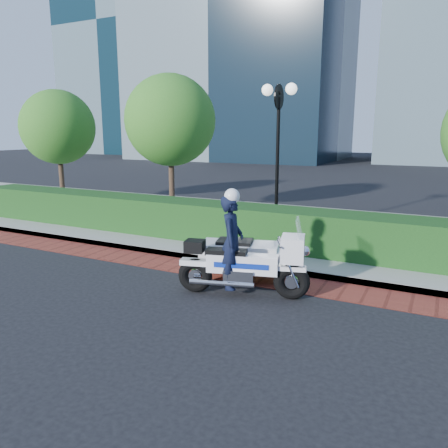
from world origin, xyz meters
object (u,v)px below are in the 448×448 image
at_px(lamppost, 278,135).
at_px(tree_a, 58,127).
at_px(police_motorcycle, 240,255).
at_px(tree_b, 170,121).

bearing_deg(lamppost, tree_a, 172.59).
distance_m(lamppost, police_motorcycle, 5.06).
distance_m(lamppost, tree_b, 4.71).
distance_m(lamppost, tree_a, 10.09).
relative_size(lamppost, police_motorcycle, 1.66).
height_order(lamppost, tree_b, tree_b).
xyz_separation_m(tree_a, police_motorcycle, (10.89, -5.74, -2.52)).
bearing_deg(lamppost, police_motorcycle, -78.66).
xyz_separation_m(lamppost, police_motorcycle, (0.89, -4.44, -2.26)).
bearing_deg(police_motorcycle, tree_b, 118.13).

